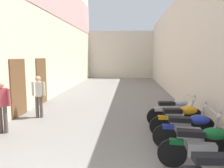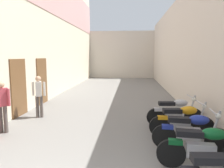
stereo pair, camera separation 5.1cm
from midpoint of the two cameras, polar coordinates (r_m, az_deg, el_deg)
ground_plane at (r=10.75m, az=-0.06°, el=-4.96°), size 36.49×36.49×0.00m
building_left at (r=13.31m, az=-15.26°, el=15.06°), size 0.45×20.49×8.20m
building_right at (r=12.74m, az=17.08°, el=8.72°), size 0.45×20.49×5.33m
building_far_end at (r=23.72m, az=2.69°, el=7.77°), size 9.71×2.00×4.90m
motorcycle_second at (r=4.87m, az=23.51°, el=-15.01°), size 1.85×0.58×1.04m
motorcycle_third at (r=5.71m, az=20.45°, el=-11.51°), size 1.85×0.58×1.04m
motorcycle_fourth at (r=6.53m, az=18.33°, el=-9.01°), size 1.85×0.58×1.04m
motorcycle_fifth at (r=7.44m, az=16.60°, el=-6.93°), size 1.85×0.58×1.04m
pedestrian_mid_alley at (r=7.22m, az=-26.99°, el=-4.51°), size 0.52×0.38×1.57m
pedestrian_further_down at (r=8.51m, az=-18.69°, el=-2.37°), size 0.52×0.39×1.57m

